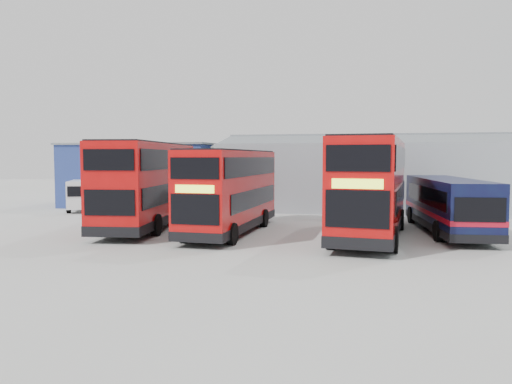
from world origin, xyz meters
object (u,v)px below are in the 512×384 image
(office_block, at_px, (147,174))
(single_decker_blue, at_px, (447,206))
(double_decker_right, at_px, (371,188))
(maintenance_shed, at_px, (420,175))
(double_decker_left, at_px, (148,186))
(panel_van, at_px, (86,193))
(double_decker_centre, at_px, (231,192))

(office_block, relative_size, single_decker_blue, 1.14)
(double_decker_right, bearing_deg, maintenance_shed, 81.77)
(double_decker_left, bearing_deg, single_decker_blue, 178.87)
(double_decker_left, bearing_deg, panel_van, -48.56)
(double_decker_left, xyz_separation_m, double_decker_centre, (5.09, -0.90, -0.22))
(panel_van, bearing_deg, maintenance_shed, -8.19)
(double_decker_left, bearing_deg, office_block, -72.01)
(office_block, distance_m, double_decker_left, 13.68)
(office_block, bearing_deg, double_decker_left, -65.60)
(maintenance_shed, xyz_separation_m, double_decker_left, (-16.35, -14.46, -0.19))
(double_decker_right, bearing_deg, double_decker_centre, -173.03)
(maintenance_shed, relative_size, double_decker_centre, 2.90)
(double_decker_left, height_order, panel_van, double_decker_left)
(maintenance_shed, relative_size, single_decker_blue, 2.82)
(double_decker_centre, xyz_separation_m, double_decker_right, (7.26, 0.07, 0.27))
(single_decker_blue, distance_m, panel_van, 25.56)
(double_decker_centre, relative_size, double_decker_right, 0.88)
(double_decker_right, bearing_deg, single_decker_blue, 36.83)
(maintenance_shed, distance_m, panel_van, 25.76)
(maintenance_shed, distance_m, double_decker_centre, 19.05)
(double_decker_right, xyz_separation_m, single_decker_blue, (4.00, 2.35, -1.03))
(panel_van, bearing_deg, double_decker_centre, -55.79)
(maintenance_shed, distance_m, double_decker_right, 15.81)
(maintenance_shed, height_order, double_decker_centre, maintenance_shed)
(office_block, distance_m, panel_van, 5.71)
(office_block, relative_size, maintenance_shed, 0.40)
(maintenance_shed, distance_m, single_decker_blue, 13.00)
(double_decker_left, distance_m, double_decker_right, 12.38)
(single_decker_blue, bearing_deg, maintenance_shed, -95.06)
(office_block, relative_size, double_decker_centre, 1.17)
(office_block, relative_size, panel_van, 2.19)
(office_block, bearing_deg, double_decker_right, -36.43)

